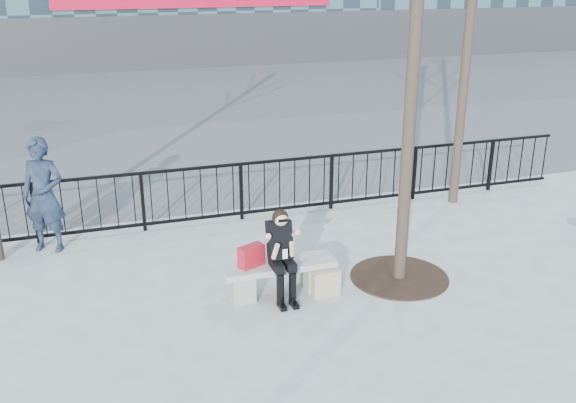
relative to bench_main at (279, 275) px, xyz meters
name	(u,v)px	position (x,y,z in m)	size (l,w,h in m)	color
ground	(279,293)	(0.00, 0.00, -0.30)	(120.00, 120.00, 0.00)	gray
street_surface	(154,100)	(0.00, 15.00, -0.30)	(60.00, 23.00, 0.01)	#474747
railing	(231,192)	(0.00, 3.00, 0.25)	(14.00, 0.06, 1.10)	black
tree_grate	(399,277)	(1.90, -0.10, -0.29)	(1.50, 1.50, 0.02)	black
bench_main	(279,275)	(0.00, 0.00, 0.00)	(1.65, 0.46, 0.49)	gray
seated_woman	(282,256)	(0.00, -0.16, 0.37)	(0.50, 0.64, 1.34)	black
handbag	(251,256)	(-0.40, 0.02, 0.34)	(0.37, 0.18, 0.31)	#A6141F
shopping_bag	(326,283)	(0.63, -0.27, -0.11)	(0.41, 0.15, 0.39)	beige
standing_man	(44,195)	(-3.20, 2.66, 0.67)	(0.71, 0.46, 1.93)	black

